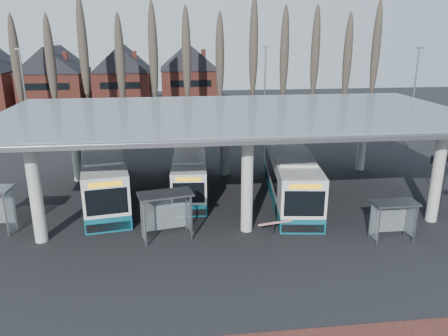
{
  "coord_description": "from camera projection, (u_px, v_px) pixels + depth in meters",
  "views": [
    {
      "loc": [
        -4.29,
        -21.46,
        11.52
      ],
      "look_at": [
        -0.83,
        7.0,
        2.61
      ],
      "focal_mm": 35.0,
      "sensor_mm": 36.0,
      "label": 1
    }
  ],
  "objects": [
    {
      "name": "ground",
      "position": [
        254.0,
        249.0,
        24.26
      ],
      "size": [
        140.0,
        140.0,
        0.0
      ],
      "primitive_type": "plane",
      "color": "black",
      "rests_on": "ground"
    },
    {
      "name": "station_canopy",
      "position": [
        234.0,
        121.0,
        30.16
      ],
      "size": [
        32.0,
        16.0,
        6.34
      ],
      "color": "#B9B8B4",
      "rests_on": "ground"
    },
    {
      "name": "poplar_row",
      "position": [
        205.0,
        56.0,
        52.94
      ],
      "size": [
        45.1,
        1.1,
        14.5
      ],
      "color": "#473D33",
      "rests_on": "ground"
    },
    {
      "name": "townhouse_row",
      "position": [
        89.0,
        73.0,
        62.39
      ],
      "size": [
        36.8,
        10.3,
        12.25
      ],
      "color": "brown",
      "rests_on": "ground"
    },
    {
      "name": "lamp_post_a",
      "position": [
        26.0,
        101.0,
        41.46
      ],
      "size": [
        0.8,
        0.16,
        10.17
      ],
      "color": "slate",
      "rests_on": "ground"
    },
    {
      "name": "lamp_post_b",
      "position": [
        265.0,
        91.0,
        48.02
      ],
      "size": [
        0.8,
        0.16,
        10.17
      ],
      "color": "slate",
      "rests_on": "ground"
    },
    {
      "name": "lamp_post_c",
      "position": [
        413.0,
        97.0,
        43.94
      ],
      "size": [
        0.8,
        0.16,
        10.17
      ],
      "color": "slate",
      "rests_on": "ground"
    },
    {
      "name": "bus_0",
      "position": [
        104.0,
        174.0,
        31.8
      ],
      "size": [
        4.87,
        13.29,
        3.61
      ],
      "rotation": [
        0.0,
        0.0,
        0.16
      ],
      "color": "silver",
      "rests_on": "ground"
    },
    {
      "name": "bus_1",
      "position": [
        190.0,
        170.0,
        33.36
      ],
      "size": [
        3.0,
        11.12,
        3.06
      ],
      "rotation": [
        0.0,
        0.0,
        -0.06
      ],
      "color": "silver",
      "rests_on": "ground"
    },
    {
      "name": "bus_2",
      "position": [
        290.0,
        174.0,
        31.72
      ],
      "size": [
        4.37,
        12.98,
        3.54
      ],
      "rotation": [
        0.0,
        0.0,
        -0.13
      ],
      "color": "silver",
      "rests_on": "ground"
    },
    {
      "name": "shelter_1",
      "position": [
        165.0,
        205.0,
        25.03
      ],
      "size": [
        3.31,
        2.13,
        2.84
      ],
      "rotation": [
        0.0,
        0.0,
        0.21
      ],
      "color": "gray",
      "rests_on": "ground"
    },
    {
      "name": "shelter_2",
      "position": [
        393.0,
        212.0,
        24.95
      ],
      "size": [
        2.55,
        1.28,
        2.37
      ],
      "rotation": [
        0.0,
        0.0,
        -0.0
      ],
      "color": "gray",
      "rests_on": "ground"
    },
    {
      "name": "info_sign_1",
      "position": [
        446.0,
        163.0,
        30.29
      ],
      "size": [
        2.28,
        0.34,
        3.39
      ],
      "rotation": [
        0.0,
        0.0,
        -0.09
      ],
      "color": "black",
      "rests_on": "ground"
    },
    {
      "name": "barrier",
      "position": [
        275.0,
        223.0,
        25.56
      ],
      "size": [
        2.12,
        0.79,
        1.07
      ],
      "rotation": [
        0.0,
        0.0,
        0.2
      ],
      "color": "black",
      "rests_on": "ground"
    }
  ]
}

